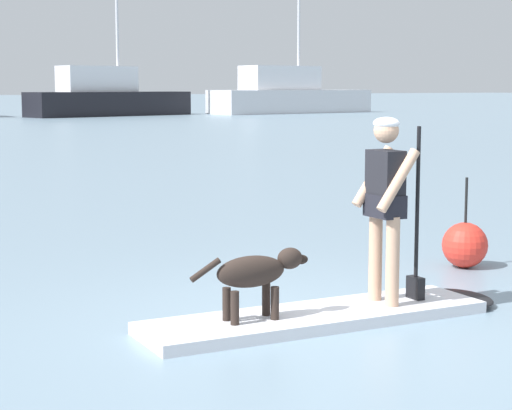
{
  "coord_description": "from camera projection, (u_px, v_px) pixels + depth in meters",
  "views": [
    {
      "loc": [
        -4.25,
        -6.28,
        2.0
      ],
      "look_at": [
        0.0,
        1.0,
        0.9
      ],
      "focal_mm": 64.1,
      "sensor_mm": 36.0,
      "label": 1
    }
  ],
  "objects": [
    {
      "name": "ground_plane",
      "position": [
        315.0,
        323.0,
        7.76
      ],
      "size": [
        400.0,
        400.0,
        0.0
      ],
      "primitive_type": "plane",
      "color": "gray"
    },
    {
      "name": "paddleboard",
      "position": [
        338.0,
        314.0,
        7.85
      ],
      "size": [
        3.38,
        0.95,
        0.1
      ],
      "color": "silver",
      "rests_on": "ground_plane"
    },
    {
      "name": "person_paddler",
      "position": [
        386.0,
        197.0,
        7.94
      ],
      "size": [
        0.62,
        0.49,
        1.64
      ],
      "color": "tan",
      "rests_on": "paddleboard"
    },
    {
      "name": "dog",
      "position": [
        256.0,
        273.0,
        7.44
      ],
      "size": [
        1.07,
        0.25,
        0.57
      ],
      "color": "#2D231E",
      "rests_on": "paddleboard"
    },
    {
      "name": "moored_boat_port",
      "position": [
        107.0,
        97.0,
        61.33
      ],
      "size": [
        12.05,
        5.0,
        11.23
      ],
      "color": "black",
      "rests_on": "ground_plane"
    },
    {
      "name": "moored_boat_center",
      "position": [
        288.0,
        95.0,
        67.71
      ],
      "size": [
        13.16,
        4.5,
        10.82
      ],
      "color": "silver",
      "rests_on": "ground_plane"
    },
    {
      "name": "marker_buoy",
      "position": [
        465.0,
        245.0,
        10.1
      ],
      "size": [
        0.5,
        0.5,
        1.0
      ],
      "color": "red",
      "rests_on": "ground_plane"
    }
  ]
}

